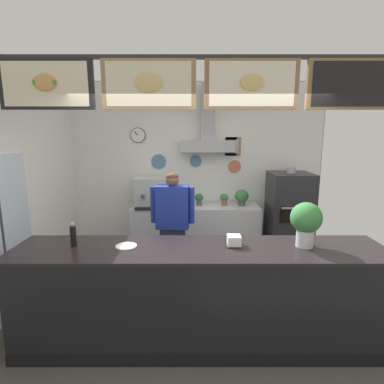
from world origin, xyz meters
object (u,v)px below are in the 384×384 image
potted_basil (199,199)px  basil_vase (305,222)px  potted_thyme (224,199)px  espresso_machine (151,192)px  condiment_plate (126,246)px  potted_sage (179,198)px  pepper_grinder (73,234)px  shop_worker (172,227)px  pizza_oven (288,217)px  potted_oregano (241,197)px  napkin_holder (233,241)px

potted_basil → basil_vase: 2.55m
basil_vase → potted_thyme: bearing=103.4°
espresso_machine → condiment_plate: 2.28m
potted_basil → potted_sage: size_ratio=0.86×
condiment_plate → pepper_grinder: bearing=177.7°
potted_thyme → potted_sage: bearing=-177.5°
shop_worker → potted_basil: 1.21m
potted_basil → potted_sage: potted_sage is taller
pizza_oven → potted_sage: (-1.82, 0.23, 0.27)m
potted_oregano → napkin_holder: (-0.44, -2.30, 0.03)m
potted_basil → potted_sage: 0.33m
pizza_oven → espresso_machine: 2.36m
pizza_oven → basil_vase: bearing=-103.6°
shop_worker → potted_oregano: 1.61m
shop_worker → espresso_machine: 1.19m
shop_worker → condiment_plate: size_ratio=7.72×
napkin_holder → condiment_plate: (-1.07, -0.03, -0.04)m
potted_sage → condiment_plate: size_ratio=1.17×
potted_oregano → basil_vase: 2.35m
shop_worker → potted_sage: shop_worker is taller
espresso_machine → potted_oregano: bearing=2.0°
potted_sage → potted_basil: bearing=6.0°
potted_sage → pepper_grinder: pepper_grinder is taller
shop_worker → potted_sage: 1.11m
potted_basil → espresso_machine: bearing=-175.8°
napkin_holder → shop_worker: bearing=120.3°
basil_vase → potted_basil: bearing=113.1°
pepper_grinder → condiment_plate: pepper_grinder is taller
potted_basil → pepper_grinder: pepper_grinder is taller
potted_basil → potted_thyme: (0.44, -0.00, -0.00)m
potted_oregano → potted_basil: potted_oregano is taller
pizza_oven → potted_basil: size_ratio=7.61×
pepper_grinder → pizza_oven: bearing=36.3°
espresso_machine → condiment_plate: (0.05, -2.28, -0.09)m
potted_thyme → condiment_plate: 2.64m
espresso_machine → potted_thyme: (1.26, 0.06, -0.13)m
basil_vase → condiment_plate: bearing=-179.7°
shop_worker → potted_thyme: shop_worker is taller
pepper_grinder → potted_thyme: bearing=53.1°
potted_oregano → pepper_grinder: size_ratio=1.13×
pizza_oven → shop_worker: size_ratio=0.99×
potted_basil → basil_vase: bearing=-66.9°
shop_worker → napkin_holder: size_ratio=9.72×
potted_oregano → napkin_holder: bearing=-100.9°
shop_worker → potted_oregano: size_ratio=5.73×
potted_oregano → napkin_holder: 2.35m
shop_worker → napkin_holder: bearing=124.2°
potted_thyme → pepper_grinder: (-1.74, -2.32, 0.15)m
potted_oregano → napkin_holder: potted_oregano is taller
shop_worker → napkin_holder: (0.69, -1.18, 0.22)m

